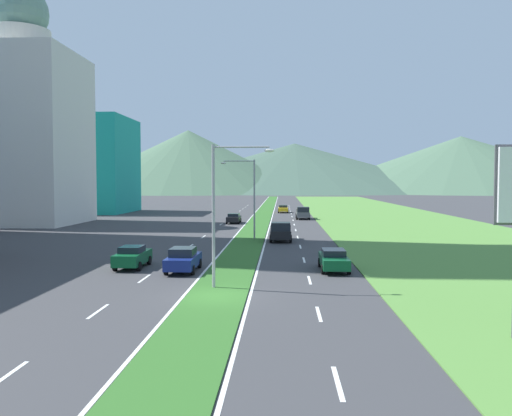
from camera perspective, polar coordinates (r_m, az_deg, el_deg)
name	(u,v)px	position (r m, az deg, el deg)	size (l,w,h in m)	color
ground_plane	(216,297)	(28.36, -4.25, -9.43)	(600.00, 600.00, 0.00)	#38383A
grass_median	(261,218)	(87.76, 0.56, -1.04)	(3.20, 240.00, 0.06)	#2D6023
grass_verge_right	(388,218)	(89.37, 13.88, -1.06)	(24.00, 240.00, 0.06)	#518438
lane_dash_left_1	(6,377)	(18.95, -25.12, -15.96)	(0.16, 2.80, 0.01)	silver
lane_dash_left_2	(98,311)	(26.31, -16.46, -10.50)	(0.16, 2.80, 0.01)	silver
lane_dash_left_3	(144,279)	(34.11, -11.81, -7.37)	(0.16, 2.80, 0.01)	silver
lane_dash_left_4	(172,259)	(42.12, -8.94, -5.39)	(0.16, 2.80, 0.01)	silver
lane_dash_left_5	(190,246)	(50.22, -7.00, -4.04)	(0.16, 2.80, 0.01)	silver
lane_dash_left_6	(204,237)	(58.40, -5.61, -3.06)	(0.16, 2.80, 0.01)	silver
lane_dash_left_7	(213,230)	(66.60, -4.56, -2.32)	(0.16, 2.80, 0.01)	silver
lane_dash_left_8	(221,224)	(74.84, -3.74, -1.75)	(0.16, 2.80, 0.01)	silver
lane_dash_left_9	(227,220)	(83.09, -3.09, -1.28)	(0.16, 2.80, 0.01)	silver
lane_dash_left_10	(232,216)	(91.36, -2.55, -0.90)	(0.16, 2.80, 0.01)	silver
lane_dash_left_11	(236,213)	(99.64, -2.11, -0.59)	(0.16, 2.80, 0.01)	silver
lane_dash_left_12	(240,211)	(107.92, -1.73, -0.32)	(0.16, 2.80, 0.01)	silver
lane_dash_left_13	(243,209)	(116.21, -1.40, -0.09)	(0.16, 2.80, 0.01)	silver
lane_dash_left_14	(246,207)	(124.51, -1.12, 0.11)	(0.16, 2.80, 0.01)	silver
lane_dash_left_15	(248,205)	(132.81, -0.88, 0.28)	(0.16, 2.80, 0.01)	silver
lane_dash_right_1	(338,383)	(17.02, 8.71, -17.93)	(0.16, 2.80, 0.01)	silver
lane_dash_right_2	(319,314)	(24.95, 6.71, -11.14)	(0.16, 2.80, 0.01)	silver
lane_dash_right_3	(310,280)	(33.07, 5.72, -7.65)	(0.16, 2.80, 0.01)	silver
lane_dash_right_4	(304,260)	(41.28, 5.13, -5.53)	(0.16, 2.80, 0.01)	silver
lane_dash_right_5	(300,247)	(49.53, 4.74, -4.12)	(0.16, 2.80, 0.01)	silver
lane_dash_right_6	(298,237)	(57.79, 4.46, -3.12)	(0.16, 2.80, 0.01)	silver
lane_dash_right_7	(296,230)	(66.08, 4.25, -2.36)	(0.16, 2.80, 0.01)	silver
lane_dash_right_8	(294,225)	(74.37, 4.09, -1.78)	(0.16, 2.80, 0.01)	silver
lane_dash_right_9	(293,220)	(82.67, 3.96, -1.31)	(0.16, 2.80, 0.01)	silver
lane_dash_right_10	(292,217)	(90.98, 3.86, -0.92)	(0.16, 2.80, 0.01)	silver
lane_dash_right_11	(291,214)	(99.29, 3.77, -0.60)	(0.16, 2.80, 0.01)	silver
lane_dash_right_12	(290,211)	(107.60, 3.69, -0.33)	(0.16, 2.80, 0.01)	silver
lane_dash_right_13	(290,209)	(115.91, 3.63, -0.10)	(0.16, 2.80, 0.01)	silver
lane_dash_right_14	(289,207)	(124.23, 3.57, 0.10)	(0.16, 2.80, 0.01)	silver
lane_dash_right_15	(289,205)	(132.55, 3.53, 0.27)	(0.16, 2.80, 0.01)	silver
edge_line_median_left	(251,218)	(87.85, -0.58, -1.05)	(0.16, 240.00, 0.01)	silver
edge_line_median_right	(272,218)	(87.72, 1.71, -1.06)	(0.16, 240.00, 0.01)	silver
domed_building	(22,126)	(83.17, -23.64, 7.96)	(15.60, 15.60, 33.44)	silver
midrise_colored	(85,165)	(108.73, -17.75, 4.37)	(17.28, 17.28, 18.23)	teal
hill_far_left	(188,161)	(288.30, -7.23, 4.95)	(133.53, 133.53, 33.07)	#47664C
hill_far_center	(295,167)	(323.60, 4.13, 4.34)	(202.23, 202.23, 28.59)	#3D5647
hill_far_right	(461,164)	(328.59, 20.95, 4.40)	(183.02, 183.02, 31.63)	#47664C
street_lamp_near	(221,204)	(29.98, -3.70, 0.46)	(3.51, 0.28, 8.09)	#99999E
street_lamp_mid	(250,192)	(55.26, -0.64, 1.67)	(3.55, 0.39, 8.25)	#99999E
car_0	(334,260)	(36.68, 8.28, -5.45)	(1.89, 4.75, 1.42)	#0C5128
car_1	(133,256)	(38.40, -13.01, -5.05)	(1.86, 4.43, 1.53)	#0C5128
car_2	(234,218)	(76.78, -2.38, -1.08)	(1.94, 4.78, 1.40)	black
car_3	(183,259)	(36.26, -7.75, -5.44)	(1.96, 4.63, 1.61)	navy
car_4	(283,209)	(102.45, 2.91, -0.08)	(1.96, 4.54, 1.44)	yellow
pickup_truck_0	(303,213)	(85.12, 5.01, -0.53)	(2.18, 5.40, 2.00)	#515459
pickup_truck_1	(281,232)	(53.74, 2.65, -2.52)	(2.18, 5.40, 2.00)	black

